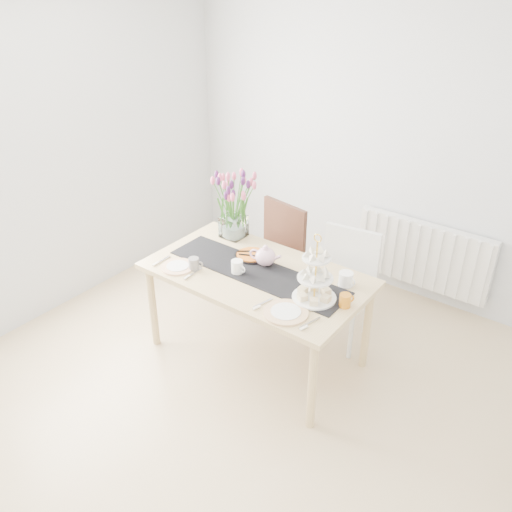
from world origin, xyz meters
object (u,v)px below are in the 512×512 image
Objects in this scene: plate_right at (286,312)px; cake_stand at (315,283)px; chair_brown at (274,249)px; tulip_vase at (233,196)px; dining_table at (257,281)px; plate_left at (178,267)px; cream_jug at (346,279)px; teapot at (265,257)px; radiator at (422,254)px; chair_white at (344,278)px; mug_orange at (345,301)px; tart_tin at (251,256)px; mug_white at (237,267)px; mug_grey at (194,264)px.

cake_stand is at bearing 76.57° from plate_right.
chair_brown is 1.45× the size of tulip_vase.
cake_stand reaches higher than dining_table.
chair_brown is at bearing 78.17° from plate_left.
cream_jug is 0.34× the size of plate_right.
chair_brown reaches higher than dining_table.
teapot is 0.65m from plate_left.
cream_jug reaches higher than radiator.
chair_white is at bearing 130.54° from cream_jug.
mug_orange is at bearing -88.80° from radiator.
radiator is 1.55m from mug_orange.
teapot is at bearing -51.86° from chair_brown.
dining_table is at bearing 30.33° from plate_left.
tart_tin is 0.25m from mug_white.
dining_table is 0.24m from tart_tin.
mug_grey is at bearing -86.21° from chair_brown.
tart_tin is 0.89m from mug_orange.
radiator is 2.76× the size of cake_stand.
radiator is at bearing 58.14° from tart_tin.
cake_stand is 1.05m from plate_left.
radiator is 1.33m from cream_jug.
tulip_vase is 2.65× the size of plate_left.
dining_table is at bearing -55.81° from chair_brown.
chair_brown is at bearing 107.14° from teapot.
cream_jug and mug_white have the same top height.
tart_tin is 0.56m from plate_left.
mug_white is 0.83m from mug_orange.
chair_brown reaches higher than chair_white.
dining_table is 6.37× the size of tart_tin.
teapot is (-0.69, -1.40, 0.38)m from radiator.
tart_tin is at bearing -160.53° from cream_jug.
mug_grey is (-1.07, -1.75, 0.35)m from radiator.
tart_tin is 0.76m from plate_right.
radiator is 1.85× the size of tulip_vase.
cake_stand is 4.32× the size of cream_jug.
cream_jug is 1.11× the size of mug_orange.
mug_orange is (0.03, -1.51, 0.35)m from radiator.
radiator is 1.78m from tulip_vase.
chair_white is 0.76m from mug_orange.
chair_brown is at bearing 128.61° from plate_right.
dining_table is 15.92× the size of cream_jug.
radiator is at bearing 56.64° from plate_left.
chair_brown is 9.27× the size of mug_white.
teapot is 2.41× the size of cream_jug.
mug_white is (-0.62, -0.05, -0.07)m from cake_stand.
teapot is (0.30, -0.54, 0.28)m from chair_brown.
chair_white is 0.92m from mug_white.
radiator is 4.78× the size of tart_tin.
mug_white is (-0.10, -0.21, -0.03)m from teapot.
cream_jug is 0.41× the size of plate_left.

